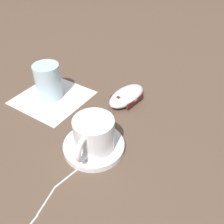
# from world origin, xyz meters

# --- Properties ---
(ground_plane) EXTENTS (3.00, 3.00, 0.00)m
(ground_plane) POSITION_xyz_m (0.00, 0.00, 0.00)
(ground_plane) COLOR brown
(saucer) EXTENTS (0.12, 0.12, 0.01)m
(saucer) POSITION_xyz_m (-0.05, 0.11, 0.01)
(saucer) COLOR white
(saucer) RESTS_ON ground
(coffee_cup) EXTENTS (0.08, 0.11, 0.07)m
(coffee_cup) POSITION_xyz_m (-0.06, 0.12, 0.05)
(coffee_cup) COLOR white
(coffee_cup) RESTS_ON saucer
(computer_mouse) EXTENTS (0.11, 0.13, 0.03)m
(computer_mouse) POSITION_xyz_m (-0.10, -0.06, 0.02)
(computer_mouse) COLOR silver
(computer_mouse) RESTS_ON ground
(mouse_cable) EXTENTS (0.10, 0.39, 0.00)m
(mouse_cable) POSITION_xyz_m (-0.02, 0.19, 0.00)
(mouse_cable) COLOR white
(mouse_cable) RESTS_ON ground
(napkin_under_glass) EXTENTS (0.22, 0.22, 0.00)m
(napkin_under_glass) POSITION_xyz_m (0.09, -0.04, 0.00)
(napkin_under_glass) COLOR white
(napkin_under_glass) RESTS_ON ground
(drinking_glass) EXTENTS (0.06, 0.06, 0.09)m
(drinking_glass) POSITION_xyz_m (0.10, -0.05, 0.05)
(drinking_glass) COLOR silver
(drinking_glass) RESTS_ON napkin_under_glass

